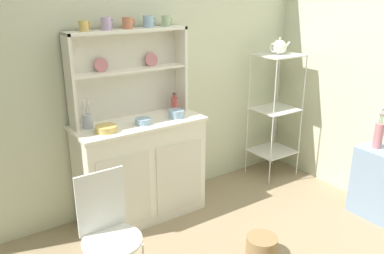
# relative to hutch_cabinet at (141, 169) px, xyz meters

# --- Properties ---
(wall_back) EXTENTS (3.84, 0.05, 2.50)m
(wall_back) POSITION_rel_hutch_cabinet_xyz_m (0.24, 0.26, 0.81)
(wall_back) COLOR beige
(wall_back) RESTS_ON ground
(hutch_cabinet) EXTENTS (1.06, 0.45, 0.86)m
(hutch_cabinet) POSITION_rel_hutch_cabinet_xyz_m (0.00, 0.00, 0.00)
(hutch_cabinet) COLOR white
(hutch_cabinet) RESTS_ON ground
(hutch_shelf_unit) EXTENTS (0.99, 0.18, 0.72)m
(hutch_shelf_unit) POSITION_rel_hutch_cabinet_xyz_m (0.00, 0.16, 0.83)
(hutch_shelf_unit) COLOR silver
(hutch_shelf_unit) RESTS_ON hutch_cabinet
(bakers_rack) EXTENTS (0.42, 0.37, 1.27)m
(bakers_rack) POSITION_rel_hutch_cabinet_xyz_m (1.51, -0.04, 0.32)
(bakers_rack) COLOR silver
(bakers_rack) RESTS_ON ground
(side_shelf_blue) EXTENTS (0.28, 0.48, 0.61)m
(side_shelf_blue) POSITION_rel_hutch_cabinet_xyz_m (1.68, -1.18, -0.14)
(side_shelf_blue) COLOR #849EBC
(side_shelf_blue) RESTS_ON ground
(wire_chair) EXTENTS (0.36, 0.36, 0.85)m
(wire_chair) POSITION_rel_hutch_cabinet_xyz_m (-0.61, -0.77, 0.08)
(wire_chair) COLOR white
(wire_chair) RESTS_ON ground
(floor_basket) EXTENTS (0.23, 0.23, 0.15)m
(floor_basket) POSITION_rel_hutch_cabinet_xyz_m (0.47, -0.99, -0.36)
(floor_basket) COLOR #93754C
(floor_basket) RESTS_ON ground
(cup_gold_0) EXTENTS (0.09, 0.07, 0.08)m
(cup_gold_0) POSITION_rel_hutch_cabinet_xyz_m (-0.34, 0.12, 1.18)
(cup_gold_0) COLOR #DBB760
(cup_gold_0) RESTS_ON hutch_shelf_unit
(cup_lilac_1) EXTENTS (0.10, 0.08, 0.09)m
(cup_lilac_1) POSITION_rel_hutch_cabinet_xyz_m (-0.17, 0.12, 1.18)
(cup_lilac_1) COLOR #B79ECC
(cup_lilac_1) RESTS_ON hutch_shelf_unit
(cup_terracotta_2) EXTENTS (0.10, 0.08, 0.09)m
(cup_terracotta_2) POSITION_rel_hutch_cabinet_xyz_m (0.01, 0.12, 1.18)
(cup_terracotta_2) COLOR #C67556
(cup_terracotta_2) RESTS_ON hutch_shelf_unit
(cup_sky_3) EXTENTS (0.10, 0.08, 0.09)m
(cup_sky_3) POSITION_rel_hutch_cabinet_xyz_m (0.18, 0.12, 1.18)
(cup_sky_3) COLOR #8EB2D1
(cup_sky_3) RESTS_ON hutch_shelf_unit
(cup_sage_4) EXTENTS (0.08, 0.07, 0.09)m
(cup_sage_4) POSITION_rel_hutch_cabinet_xyz_m (0.35, 0.12, 1.18)
(cup_sage_4) COLOR #9EB78E
(cup_sage_4) RESTS_ON hutch_shelf_unit
(bowl_mixing_large) EXTENTS (0.16, 0.16, 0.05)m
(bowl_mixing_large) POSITION_rel_hutch_cabinet_xyz_m (-0.31, -0.07, 0.44)
(bowl_mixing_large) COLOR #DBB760
(bowl_mixing_large) RESTS_ON hutch_cabinet
(bowl_floral_medium) EXTENTS (0.13, 0.13, 0.05)m
(bowl_floral_medium) POSITION_rel_hutch_cabinet_xyz_m (-0.00, -0.07, 0.44)
(bowl_floral_medium) COLOR #8EB2D1
(bowl_floral_medium) RESTS_ON hutch_cabinet
(bowl_cream_small) EXTENTS (0.13, 0.13, 0.06)m
(bowl_cream_small) POSITION_rel_hutch_cabinet_xyz_m (0.31, -0.07, 0.45)
(bowl_cream_small) COLOR #8EB2D1
(bowl_cream_small) RESTS_ON hutch_cabinet
(jam_bottle) EXTENTS (0.06, 0.06, 0.16)m
(jam_bottle) POSITION_rel_hutch_cabinet_xyz_m (0.39, 0.09, 0.48)
(jam_bottle) COLOR #B74C47
(jam_bottle) RESTS_ON hutch_cabinet
(utensil_jar) EXTENTS (0.08, 0.08, 0.25)m
(utensil_jar) POSITION_rel_hutch_cabinet_xyz_m (-0.39, 0.08, 0.48)
(utensil_jar) COLOR #B2B7C6
(utensil_jar) RESTS_ON hutch_cabinet
(porcelain_teapot) EXTENTS (0.23, 0.14, 0.16)m
(porcelain_teapot) POSITION_rel_hutch_cabinet_xyz_m (1.51, -0.04, 0.90)
(porcelain_teapot) COLOR white
(porcelain_teapot) RESTS_ON bakers_rack
(flower_vase) EXTENTS (0.07, 0.07, 0.35)m
(flower_vase) POSITION_rel_hutch_cabinet_xyz_m (1.68, -1.06, 0.28)
(flower_vase) COLOR #D17A84
(flower_vase) RESTS_ON side_shelf_blue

